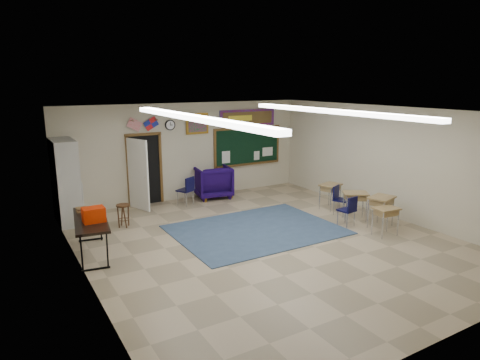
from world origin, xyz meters
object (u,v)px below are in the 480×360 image
student_desk_front_right (330,195)px  folding_table (92,235)px  wingback_armchair (212,182)px  student_desk_front_left (355,205)px  wooden_stool (123,215)px

student_desk_front_right → folding_table: (-6.71, 0.02, 0.03)m
wingback_armchair → student_desk_front_left: 4.59m
student_desk_front_left → wooden_stool: size_ratio=1.34×
student_desk_front_left → folding_table: folding_table is taller
student_desk_front_right → wooden_stool: 5.83m
wingback_armchair → student_desk_front_right: size_ratio=1.51×
wingback_armchair → student_desk_front_right: (2.37, -2.88, -0.10)m
folding_table → wooden_stool: 1.79m
wingback_armchair → wooden_stool: bearing=32.7°
student_desk_front_right → folding_table: bearing=163.3°
wooden_stool → student_desk_front_left: bearing=-25.3°
student_desk_front_left → student_desk_front_right: bearing=114.2°
student_desk_front_left → wingback_armchair: bearing=150.8°
folding_table → student_desk_front_left: bearing=-1.4°
wingback_armchair → student_desk_front_left: wingback_armchair is taller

